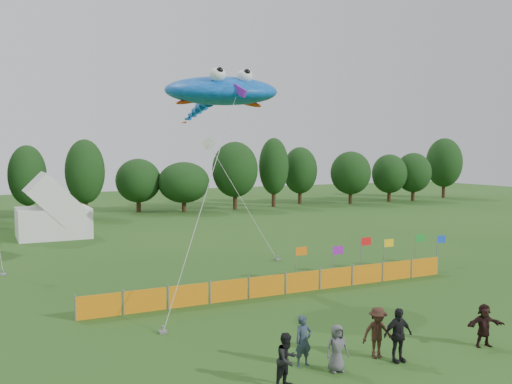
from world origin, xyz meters
name	(u,v)px	position (x,y,z in m)	size (l,w,h in m)	color
ground	(330,347)	(0.00, 0.00, 0.00)	(160.00, 160.00, 0.00)	#234C16
treeline	(108,177)	(1.61, 44.93, 4.18)	(104.57, 8.78, 8.36)	#382314
tent_right	(53,213)	(-5.69, 31.32, 2.00)	(5.61, 4.49, 3.96)	white
barrier_fence	(285,284)	(2.24, 7.31, 0.50)	(19.90, 0.06, 1.00)	orange
flag_row	(375,251)	(9.17, 9.08, 1.32)	(10.73, 0.67, 2.16)	gray
spectator_a	(303,341)	(-1.79, -1.11, 0.84)	(0.61, 0.40, 1.68)	#293745
spectator_b	(287,360)	(-3.08, -2.30, 0.82)	(0.80, 0.62, 1.64)	black
spectator_c	(378,333)	(0.85, -1.61, 0.88)	(1.13, 0.65, 1.75)	#341E14
spectator_d	(398,335)	(1.24, -2.20, 0.91)	(1.07, 0.45, 1.83)	black
spectator_e	(337,348)	(-1.07, -2.00, 0.76)	(0.75, 0.49, 1.53)	#515156
spectator_f	(484,325)	(5.00, -2.43, 0.78)	(1.45, 0.46, 1.56)	black
stingray_kite	(219,92)	(0.12, 10.52, 10.04)	(8.55, 13.72, 11.10)	blue
small_kite_white	(229,178)	(4.34, 18.88, 5.12)	(3.13, 6.00, 8.06)	white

